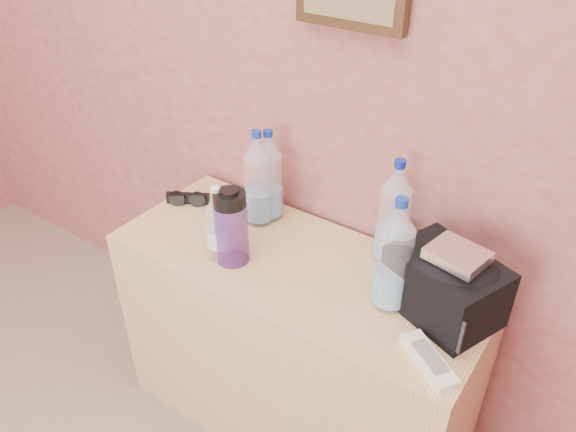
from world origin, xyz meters
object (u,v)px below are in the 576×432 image
object	(u,v)px
pet_large_c	(393,217)
toiletry_bag	(445,283)
pet_large_a	(258,183)
foil_packet	(457,255)
nalgene_bottle	(231,226)
ac_remote	(429,361)
pet_large_b	(269,180)
sunglasses	(188,198)
dresser	(296,346)
pet_large_d	(394,260)
pet_small	(218,228)

from	to	relation	value
pet_large_c	toiletry_bag	world-z (taller)	pet_large_c
pet_large_a	foil_packet	bearing A→B (deg)	-6.70
nalgene_bottle	ac_remote	distance (m)	0.62
nalgene_bottle	foil_packet	world-z (taller)	nalgene_bottle
pet_large_b	sunglasses	world-z (taller)	pet_large_b
ac_remote	nalgene_bottle	bearing A→B (deg)	-149.46
pet_large_a	toiletry_bag	size ratio (longest dim) A/B	1.16
dresser	ac_remote	bearing A→B (deg)	-16.79
pet_large_b	toiletry_bag	size ratio (longest dim) A/B	1.12
pet_large_d	foil_packet	world-z (taller)	pet_large_d
foil_packet	pet_large_d	bearing A→B (deg)	-164.91
pet_large_d	ac_remote	distance (m)	0.25
ac_remote	toiletry_bag	bearing A→B (deg)	139.28
pet_large_a	pet_large_d	size ratio (longest dim) A/B	0.97
pet_large_a	pet_small	bearing A→B (deg)	-83.95
pet_large_b	nalgene_bottle	world-z (taller)	pet_large_b
pet_large_c	sunglasses	distance (m)	0.69
dresser	pet_large_d	distance (m)	0.56
pet_large_d	ac_remote	bearing A→B (deg)	-38.44
pet_large_a	pet_large_b	distance (m)	0.04
toiletry_bag	foil_packet	xyz separation A→B (m)	(0.02, -0.01, 0.10)
pet_large_a	nalgene_bottle	size ratio (longest dim) A/B	1.34
dresser	pet_large_a	bearing A→B (deg)	153.67
pet_large_b	pet_small	size ratio (longest dim) A/B	1.30
pet_large_d	pet_small	xyz separation A→B (m)	(-0.48, -0.10, -0.04)
pet_large_a	sunglasses	bearing A→B (deg)	-168.16
pet_large_b	pet_large_c	size ratio (longest dim) A/B	0.94
pet_large_b	ac_remote	size ratio (longest dim) A/B	1.75
sunglasses	ac_remote	size ratio (longest dim) A/B	0.85
dresser	pet_large_a	size ratio (longest dim) A/B	3.54
pet_large_b	ac_remote	distance (m)	0.72
pet_large_b	toiletry_bag	bearing A→B (deg)	-9.29
pet_large_c	foil_packet	size ratio (longest dim) A/B	2.45
pet_large_a	foil_packet	distance (m)	0.65
pet_large_b	toiletry_bag	xyz separation A→B (m)	(0.61, -0.10, -0.04)
dresser	nalgene_bottle	world-z (taller)	nalgene_bottle
ac_remote	pet_small	bearing A→B (deg)	-148.20
pet_small	toiletry_bag	bearing A→B (deg)	14.08
pet_large_a	pet_small	xyz separation A→B (m)	(0.02, -0.21, -0.04)
sunglasses	foil_packet	world-z (taller)	foil_packet
pet_large_a	nalgene_bottle	world-z (taller)	pet_large_a
pet_large_d	nalgene_bottle	bearing A→B (deg)	-168.95
pet_large_d	nalgene_bottle	distance (m)	0.45
dresser	pet_large_b	bearing A→B (deg)	144.45
nalgene_bottle	sunglasses	bearing A→B (deg)	154.80
nalgene_bottle	pet_large_a	bearing A→B (deg)	106.59
foil_packet	pet_large_b	bearing A→B (deg)	169.67
pet_large_c	pet_small	world-z (taller)	pet_large_c
pet_large_c	toiletry_bag	bearing A→B (deg)	-30.28
pet_large_c	sunglasses	xyz separation A→B (m)	(-0.67, -0.11, -0.12)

